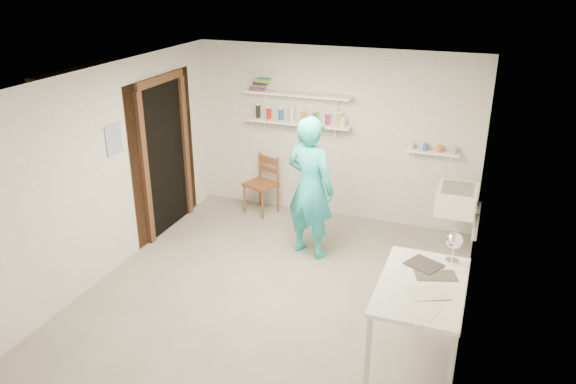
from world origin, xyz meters
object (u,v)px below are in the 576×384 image
(belfast_sink, at_px, (457,199))
(man, at_px, (310,187))
(wooden_chair, at_px, (261,184))
(desk_lamp, at_px, (454,241))
(work_table, at_px, (418,323))
(wall_clock, at_px, (311,158))

(belfast_sink, bearing_deg, man, -157.25)
(wooden_chair, height_order, desk_lamp, desk_lamp)
(belfast_sink, height_order, work_table, belfast_sink)
(man, xyz_separation_m, wall_clock, (-0.07, 0.21, 0.30))
(desk_lamp, bearing_deg, belfast_sink, 92.89)
(desk_lamp, bearing_deg, wall_clock, 143.63)
(belfast_sink, xyz_separation_m, work_table, (-0.11, -2.35, -0.29))
(man, bearing_deg, belfast_sink, -139.71)
(work_table, bearing_deg, wooden_chair, 135.55)
(belfast_sink, bearing_deg, wall_clock, -164.17)
(wall_clock, distance_m, desk_lamp, 2.29)
(desk_lamp, bearing_deg, man, 147.14)
(wall_clock, relative_size, wooden_chair, 0.36)
(wooden_chair, height_order, work_table, wooden_chair)
(belfast_sink, distance_m, wall_clock, 1.88)
(wall_clock, bearing_deg, wooden_chair, 161.23)
(wall_clock, xyz_separation_m, desk_lamp, (1.84, -1.36, -0.14))
(man, relative_size, work_table, 1.44)
(work_table, relative_size, desk_lamp, 8.00)
(work_table, bearing_deg, belfast_sink, 87.32)
(belfast_sink, bearing_deg, wooden_chair, 175.28)
(wooden_chair, bearing_deg, desk_lamp, -16.28)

